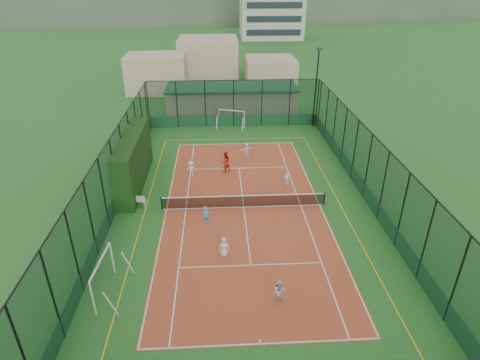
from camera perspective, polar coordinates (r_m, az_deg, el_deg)
The scene contains 19 objects.
ground at distance 28.72m, azimuth 0.53°, elevation -3.89°, with size 300.00×300.00×0.00m, color #29561D.
court_slab at distance 28.72m, azimuth 0.53°, elevation -3.88°, with size 11.17×23.97×0.01m, color #A74D25.
tennis_net at distance 28.45m, azimuth 0.54°, elevation -2.97°, with size 11.67×0.12×1.06m, color black, non-canonical shape.
perimeter_fence at distance 27.50m, azimuth 0.55°, elevation 0.56°, with size 18.12×34.12×5.00m, color black, non-canonical shape.
floodlight_ne at distance 43.68m, azimuth 10.73°, elevation 12.70°, with size 0.60×0.26×8.25m, color black, non-canonical shape.
clubhouse at distance 48.37m, azimuth -1.15°, elevation 11.46°, with size 15.20×7.20×3.15m, color tan, non-canonical shape.
distant_hills at distance 175.10m, azimuth -2.86°, elevation 22.61°, with size 200.00×60.00×24.00m, color #384C33, non-canonical shape.
hedge_left at distance 32.14m, azimuth -14.90°, elevation 2.72°, with size 1.36×9.05×3.96m, color black.
white_bench at distance 29.67m, azimuth -14.78°, elevation -2.76°, with size 1.61×0.44×0.91m, color white, non-canonical shape.
futsal_goal_near at distance 22.32m, azimuth -18.88°, elevation -12.94°, with size 0.93×3.19×2.06m, color white, non-canonical shape.
futsal_goal_far at distance 43.40m, azimuth -1.22°, elevation 8.68°, with size 2.93×0.85×1.89m, color white, non-canonical shape.
child_near_left at distance 23.80m, azimuth -2.30°, elevation -9.50°, with size 0.62×0.40×1.27m, color white.
child_near_mid at distance 26.77m, azimuth -4.86°, elevation -4.96°, with size 0.46×0.30×1.25m, color #4B9FD6.
child_near_right at distance 20.99m, azimuth 5.68°, elevation -15.52°, with size 0.66×0.51×1.36m, color silver.
child_far_left at distance 32.97m, azimuth -6.96°, elevation 1.60°, with size 0.85×0.49×1.31m, color silver.
child_far_right at distance 31.35m, azimuth 6.70°, elevation 0.13°, with size 0.73×0.31×1.25m, color white.
child_far_back at distance 36.11m, azimuth 0.93°, elevation 4.27°, with size 1.29×0.41×1.40m, color white.
coach at distance 33.36m, azimuth -2.10°, elevation 2.58°, with size 0.87×0.68×1.79m, color red.
tennis_balls at distance 30.04m, azimuth -2.42°, elevation -2.29°, with size 4.27×1.20×0.07m.
Camera 1 is at (-1.62, -24.45, 14.98)m, focal length 30.00 mm.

